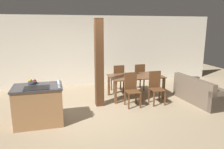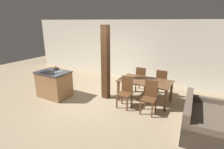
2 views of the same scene
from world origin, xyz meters
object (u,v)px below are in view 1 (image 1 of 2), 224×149
Objects in this scene: wine_glass_end at (59,80)px; dining_chair_near_left at (132,89)px; kitchen_island at (39,105)px; dining_chair_far_right at (139,77)px; dining_table at (136,78)px; wine_glass_far at (59,81)px; wine_glass_near at (59,83)px; couch at (202,93)px; wine_glass_middle at (59,82)px; dining_chair_near_right at (156,87)px; timber_post at (99,63)px; fruit_bowl at (32,82)px; dining_chair_far_left at (118,78)px.

wine_glass_end reaches higher than dining_chair_near_left.
kitchen_island is 1.15× the size of dining_chair_far_right.
kitchen_island is 2.63m from dining_chair_near_left.
wine_glass_end reaches higher than dining_table.
wine_glass_far reaches higher than dining_chair_far_right.
wine_glass_near reaches higher than dining_chair_near_left.
kitchen_island is 6.69× the size of wine_glass_end.
wine_glass_end is at bearing -151.57° from dining_table.
wine_glass_near is at bearing 94.65° from couch.
dining_chair_far_right reaches higher than kitchen_island.
kitchen_island is at bearing 162.88° from wine_glass_far.
dining_chair_near_right is (2.85, 0.80, -0.56)m from wine_glass_middle.
wine_glass_far is (0.00, 0.17, 0.00)m from wine_glass_near.
couch is at bearing -10.11° from dining_chair_near_right.
wine_glass_end is 0.17× the size of dining_chair_far_right.
dining_table is at bearing 61.18° from dining_chair_near_left.
timber_post reaches higher than dining_chair_near_left.
dining_chair_near_left is at bearing 21.05° from wine_glass_middle.
wine_glass_near is at bearing -90.00° from wine_glass_middle.
dining_chair_near_right is at bearing 4.89° from fruit_bowl.
couch is at bearing 3.64° from kitchen_island.
dining_chair_near_right is at bearing 12.41° from wine_glass_end.
fruit_bowl is 0.08× the size of timber_post.
fruit_bowl is 0.22× the size of dining_chair_far_left.
dining_chair_far_left reaches higher than kitchen_island.
timber_post is at bearing 26.95° from kitchen_island.
wine_glass_far is 3.02m from dining_chair_far_left.
dining_table is at bearing 29.95° from wine_glass_far.
wine_glass_near and wine_glass_middle have the same top height.
couch is (4.78, 0.30, -0.19)m from kitchen_island.
timber_post reaches higher than wine_glass_end.
timber_post is (-3.12, 0.54, 0.98)m from couch.
dining_table is at bearing 32.84° from wine_glass_near.
dining_chair_near_left reaches higher than couch.
dining_table is at bearing 58.55° from couch.
dining_chair_near_left is at bearing -17.32° from timber_post.
couch is at bearing 143.01° from dining_chair_far_left.
kitchen_island is 0.45× the size of timber_post.
dining_table is 1.76× the size of dining_chair_far_right.
timber_post is (-1.68, 0.28, 0.75)m from dining_chair_near_right.
dining_chair_far_right is (2.85, 2.12, -0.56)m from wine_glass_far.
wine_glass_middle reaches higher than dining_chair_near_left.
dining_chair_far_left is 0.55× the size of couch.
couch is (1.83, -0.96, -0.36)m from dining_table.
wine_glass_middle is (0.62, -0.50, 0.09)m from fruit_bowl.
couch is (4.29, 0.37, -0.80)m from wine_glass_end.
fruit_bowl reaches higher than dining_chair_far_left.
dining_chair_near_left is (2.07, 0.71, -0.56)m from wine_glass_far.
wine_glass_end is 0.10× the size of dining_table.
timber_post is (-0.91, -1.13, 0.75)m from dining_chair_far_left.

